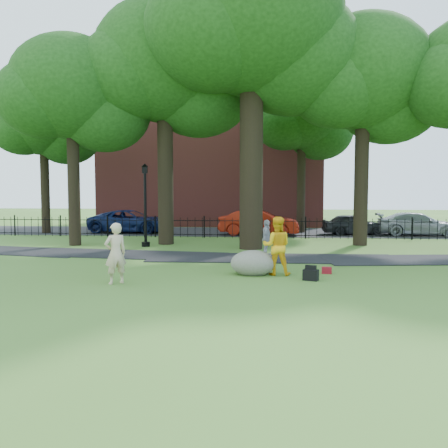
# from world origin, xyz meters

# --- Properties ---
(ground) EXTENTS (120.00, 120.00, 0.00)m
(ground) POSITION_xyz_m (0.00, 0.00, 0.00)
(ground) COLOR #3D5D20
(ground) RESTS_ON ground
(footpath) EXTENTS (36.07, 3.85, 0.03)m
(footpath) POSITION_xyz_m (1.00, 3.90, 0.00)
(footpath) COLOR black
(footpath) RESTS_ON ground
(street) EXTENTS (80.00, 7.00, 0.02)m
(street) POSITION_xyz_m (0.00, 16.00, 0.00)
(street) COLOR black
(street) RESTS_ON ground
(iron_fence) EXTENTS (44.00, 0.04, 1.20)m
(iron_fence) POSITION_xyz_m (0.00, 12.00, 0.60)
(iron_fence) COLOR black
(iron_fence) RESTS_ON ground
(brick_building) EXTENTS (18.00, 8.00, 12.00)m
(brick_building) POSITION_xyz_m (-4.00, 24.00, 6.00)
(brick_building) COLOR brown
(brick_building) RESTS_ON ground
(big_tree) EXTENTS (10.08, 8.61, 14.37)m
(big_tree) POSITION_xyz_m (0.13, 7.09, 10.14)
(big_tree) COLOR black
(big_tree) RESTS_ON ground
(tree_row) EXTENTS (26.82, 7.96, 12.42)m
(tree_row) POSITION_xyz_m (0.52, 8.40, 8.15)
(tree_row) COLOR black
(tree_row) RESTS_ON ground
(woman) EXTENTS (0.78, 0.74, 1.79)m
(woman) POSITION_xyz_m (-3.62, -1.53, 0.90)
(woman) COLOR beige
(woman) RESTS_ON ground
(man) EXTENTS (0.95, 0.76, 1.90)m
(man) POSITION_xyz_m (1.10, 0.34, 0.95)
(man) COLOR #F3AE14
(man) RESTS_ON ground
(pedestrian) EXTENTS (0.51, 0.96, 1.56)m
(pedestrian) POSITION_xyz_m (0.75, 4.20, 0.78)
(pedestrian) COLOR #A0A0A4
(pedestrian) RESTS_ON ground
(boulder) EXTENTS (1.78, 1.58, 0.86)m
(boulder) POSITION_xyz_m (0.33, 0.33, 0.43)
(boulder) COLOR #5B554C
(boulder) RESTS_ON ground
(lamppost) EXTENTS (0.41, 0.41, 4.12)m
(lamppost) POSITION_xyz_m (-5.27, 7.36, 2.02)
(lamppost) COLOR black
(lamppost) RESTS_ON ground
(backpack) EXTENTS (0.51, 0.41, 0.33)m
(backpack) POSITION_xyz_m (2.12, -0.47, 0.17)
(backpack) COLOR black
(backpack) RESTS_ON ground
(red_bag) EXTENTS (0.34, 0.23, 0.22)m
(red_bag) POSITION_xyz_m (2.75, 0.72, 0.11)
(red_bag) COLOR maroon
(red_bag) RESTS_ON ground
(red_sedan) EXTENTS (5.09, 2.02, 1.65)m
(red_sedan) POSITION_xyz_m (0.24, 13.78, 0.82)
(red_sedan) COLOR maroon
(red_sedan) RESTS_ON ground
(navy_van) EXTENTS (5.66, 2.89, 1.53)m
(navy_van) POSITION_xyz_m (-8.38, 14.64, 0.77)
(navy_van) COLOR #0E1A46
(navy_van) RESTS_ON ground
(grey_car) EXTENTS (4.08, 1.89, 1.35)m
(grey_car) POSITION_xyz_m (6.29, 14.75, 0.68)
(grey_car) COLOR black
(grey_car) RESTS_ON ground
(silver_car) EXTENTS (5.18, 2.58, 1.44)m
(silver_car) POSITION_xyz_m (10.15, 14.53, 0.72)
(silver_car) COLOR #95989D
(silver_car) RESTS_ON ground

